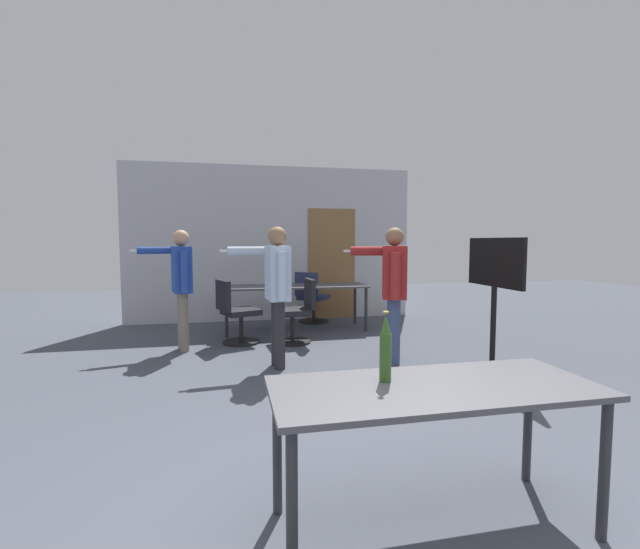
% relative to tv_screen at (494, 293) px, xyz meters
% --- Properties ---
extents(back_wall, '(5.20, 0.12, 2.80)m').
position_rel_tv_screen_xyz_m(back_wall, '(-2.02, 3.70, 0.51)').
color(back_wall, '#BCBCC1').
rests_on(back_wall, ground_plane).
extents(conference_table_near, '(1.63, 0.66, 0.73)m').
position_rel_tv_screen_xyz_m(conference_table_near, '(-1.86, -2.25, -0.23)').
color(conference_table_near, '#4C4C51').
rests_on(conference_table_near, ground_plane).
extents(conference_table_far, '(2.31, 0.73, 0.73)m').
position_rel_tv_screen_xyz_m(conference_table_far, '(-1.80, 2.64, -0.21)').
color(conference_table_far, '#4C4C51').
rests_on(conference_table_far, ground_plane).
extents(tv_screen, '(0.44, 0.96, 1.48)m').
position_rel_tv_screen_xyz_m(tv_screen, '(0.00, 0.00, 0.00)').
color(tv_screen, black).
rests_on(tv_screen, ground_plane).
extents(person_near_casual, '(0.81, 0.56, 1.59)m').
position_rel_tv_screen_xyz_m(person_near_casual, '(-3.47, 1.70, 0.08)').
color(person_near_casual, slate).
rests_on(person_near_casual, ground_plane).
extents(person_right_polo, '(0.77, 0.60, 1.61)m').
position_rel_tv_screen_xyz_m(person_right_polo, '(-2.32, 0.67, 0.09)').
color(person_right_polo, '#28282D').
rests_on(person_right_polo, ground_plane).
extents(person_left_plaid, '(0.70, 0.85, 1.61)m').
position_rel_tv_screen_xyz_m(person_left_plaid, '(-0.95, 0.60, 0.07)').
color(person_left_plaid, '#3D4C75').
rests_on(person_left_plaid, ground_plane).
extents(office_chair_mid_tucked, '(0.65, 0.61, 0.91)m').
position_rel_tv_screen_xyz_m(office_chair_mid_tucked, '(-2.76, 1.92, -0.46)').
color(office_chair_mid_tucked, black).
rests_on(office_chair_mid_tucked, ground_plane).
extents(office_chair_near_pushed, '(0.57, 0.52, 0.91)m').
position_rel_tv_screen_xyz_m(office_chair_near_pushed, '(-1.90, 1.81, -0.46)').
color(office_chair_near_pushed, black).
rests_on(office_chair_near_pushed, ground_plane).
extents(office_chair_far_left, '(0.68, 0.69, 0.91)m').
position_rel_tv_screen_xyz_m(office_chair_far_left, '(-1.42, 3.22, -0.46)').
color(office_chair_far_left, black).
rests_on(office_chair_far_left, ground_plane).
extents(beer_bottle, '(0.06, 0.06, 0.36)m').
position_rel_tv_screen_xyz_m(beer_bottle, '(-2.08, -2.14, 0.02)').
color(beer_bottle, '#2D511E').
rests_on(beer_bottle, conference_table_near).
extents(drink_cup, '(0.07, 0.07, 0.09)m').
position_rel_tv_screen_xyz_m(drink_cup, '(-1.63, 2.53, -0.10)').
color(drink_cup, '#E05123').
rests_on(drink_cup, conference_table_far).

